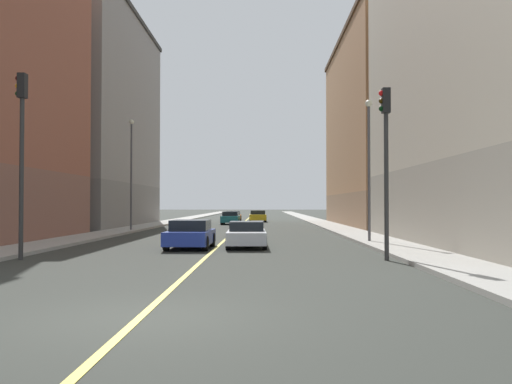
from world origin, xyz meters
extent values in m
plane|color=#31342F|center=(0.00, 0.00, 0.00)|extent=(400.00, 400.00, 0.00)
cube|color=#9E9B93|center=(8.24, 49.00, 0.07)|extent=(2.50, 168.00, 0.15)
cube|color=#9E9B93|center=(-8.24, 49.00, 0.07)|extent=(2.50, 168.00, 0.15)
cube|color=#E5D14C|center=(0.00, 49.00, 0.01)|extent=(0.16, 154.00, 0.01)
cube|color=#9D9688|center=(13.58, 16.90, 1.94)|extent=(8.18, 21.71, 3.88)
cube|color=#8F6B4F|center=(13.58, 41.02, 1.50)|extent=(8.18, 24.34, 3.01)
cube|color=#A8754C|center=(13.58, 41.02, 10.24)|extent=(8.18, 24.34, 14.48)
cube|color=#4B3422|center=(13.58, 41.02, 17.68)|extent=(8.48, 24.64, 0.40)
cube|color=slate|center=(-13.58, 39.81, 1.94)|extent=(8.18, 21.85, 3.87)
cube|color=gray|center=(-13.58, 39.81, 11.55)|extent=(8.18, 21.85, 15.36)
cube|color=#3B3937|center=(-13.58, 39.81, 19.43)|extent=(8.48, 22.15, 0.40)
cylinder|color=#2D2D2D|center=(6.59, 9.80, 2.64)|extent=(0.16, 0.16, 5.29)
cube|color=black|center=(6.59, 9.80, 5.74)|extent=(0.28, 0.32, 0.90)
sphere|color=red|center=(6.43, 9.80, 6.01)|extent=(0.20, 0.20, 0.20)
sphere|color=#352204|center=(6.43, 9.80, 5.73)|extent=(0.20, 0.20, 0.20)
sphere|color=black|center=(6.43, 9.80, 5.45)|extent=(0.20, 0.20, 0.20)
cylinder|color=#2D2D2D|center=(-6.59, 9.80, 2.93)|extent=(0.16, 0.16, 5.87)
cube|color=black|center=(-6.59, 9.80, 6.32)|extent=(0.28, 0.32, 0.90)
sphere|color=#320404|center=(-6.75, 9.80, 6.59)|extent=(0.20, 0.20, 0.20)
sphere|color=orange|center=(-6.75, 9.80, 6.31)|extent=(0.20, 0.20, 0.20)
sphere|color=black|center=(-6.75, 9.80, 6.03)|extent=(0.20, 0.20, 0.20)
cylinder|color=#4C4C51|center=(7.59, 18.06, 3.60)|extent=(0.14, 0.14, 6.90)
sphere|color=#EAEACC|center=(7.59, 18.06, 7.20)|extent=(0.36, 0.36, 0.36)
cylinder|color=#4C4C51|center=(-7.59, 29.99, 4.05)|extent=(0.14, 0.14, 7.81)
sphere|color=#EAEACC|center=(-7.59, 29.99, 8.11)|extent=(0.36, 0.36, 0.36)
cube|color=gold|center=(1.51, 52.44, 0.54)|extent=(1.98, 4.47, 0.64)
cube|color=black|center=(1.51, 52.46, 1.09)|extent=(1.70, 2.06, 0.46)
cylinder|color=black|center=(0.62, 53.80, 0.32)|extent=(0.23, 0.64, 0.64)
cylinder|color=black|center=(2.35, 53.84, 0.32)|extent=(0.23, 0.64, 0.64)
cylinder|color=black|center=(0.67, 51.05, 0.32)|extent=(0.23, 0.64, 0.64)
cylinder|color=black|center=(2.40, 51.09, 0.32)|extent=(0.23, 0.64, 0.64)
cube|color=#23389E|center=(-1.14, 14.84, 0.52)|extent=(1.96, 3.96, 0.60)
cube|color=black|center=(-1.14, 14.90, 1.06)|extent=(1.69, 2.01, 0.48)
cylinder|color=black|center=(-1.96, 16.08, 0.32)|extent=(0.24, 0.65, 0.64)
cylinder|color=black|center=(-0.26, 16.04, 0.32)|extent=(0.24, 0.65, 0.64)
cylinder|color=black|center=(-2.02, 13.65, 0.32)|extent=(0.24, 0.65, 0.64)
cylinder|color=black|center=(-0.31, 13.61, 0.32)|extent=(0.24, 0.65, 0.64)
cube|color=#196670|center=(-1.15, 44.72, 0.54)|extent=(1.78, 4.15, 0.64)
cube|color=black|center=(-1.15, 44.70, 1.07)|extent=(1.56, 2.11, 0.43)
cylinder|color=black|center=(-1.93, 46.01, 0.32)|extent=(0.23, 0.64, 0.64)
cylinder|color=black|center=(-0.34, 46.00, 0.32)|extent=(0.23, 0.64, 0.64)
cylinder|color=black|center=(-1.95, 43.45, 0.32)|extent=(0.23, 0.64, 0.64)
cylinder|color=black|center=(-0.37, 43.44, 0.32)|extent=(0.23, 0.64, 0.64)
cube|color=silver|center=(1.38, 15.68, 0.50)|extent=(1.87, 4.62, 0.56)
cube|color=black|center=(1.38, 15.77, 0.99)|extent=(1.60, 2.04, 0.42)
cylinder|color=black|center=(0.55, 17.08, 0.32)|extent=(0.24, 0.65, 0.64)
cylinder|color=black|center=(2.15, 17.12, 0.32)|extent=(0.24, 0.65, 0.64)
cylinder|color=black|center=(0.62, 14.24, 0.32)|extent=(0.24, 0.65, 0.64)
cylinder|color=black|center=(2.22, 14.28, 0.32)|extent=(0.24, 0.65, 0.64)
cube|color=orange|center=(-1.40, 53.82, 0.51)|extent=(1.76, 4.09, 0.58)
cube|color=black|center=(-1.39, 53.88, 1.02)|extent=(1.55, 1.98, 0.43)
cylinder|color=black|center=(-2.19, 55.09, 0.32)|extent=(0.22, 0.64, 0.64)
cylinder|color=black|center=(-0.60, 55.09, 0.32)|extent=(0.22, 0.64, 0.64)
cylinder|color=black|center=(-2.19, 52.56, 0.32)|extent=(0.22, 0.64, 0.64)
cylinder|color=black|center=(-0.60, 52.56, 0.32)|extent=(0.22, 0.64, 0.64)
camera|label=1|loc=(2.19, -9.55, 2.00)|focal=37.81mm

